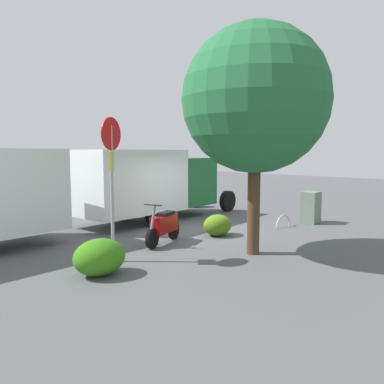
% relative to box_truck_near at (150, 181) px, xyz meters
% --- Properties ---
extents(ground_plane, '(60.00, 60.00, 0.00)m').
position_rel_box_truck_near_xyz_m(ground_plane, '(0.37, 3.10, -1.52)').
color(ground_plane, '#4F5052').
extents(box_truck_near, '(7.31, 2.70, 2.67)m').
position_rel_box_truck_near_xyz_m(box_truck_near, '(0.00, 0.00, 0.00)').
color(box_truck_near, black).
rests_on(box_truck_near, ground).
extents(motorcycle, '(1.74, 0.81, 1.20)m').
position_rel_box_truck_near_xyz_m(motorcycle, '(2.07, 3.12, -1.00)').
color(motorcycle, black).
rests_on(motorcycle, ground).
extents(stop_sign, '(0.71, 0.33, 3.39)m').
position_rel_box_truck_near_xyz_m(stop_sign, '(4.10, 3.61, 0.74)').
color(stop_sign, '#9E9EA3').
rests_on(stop_sign, ground).
extents(street_tree, '(3.65, 3.65, 5.70)m').
position_rel_box_truck_near_xyz_m(street_tree, '(1.20, 5.56, 2.35)').
color(street_tree, '#47301E').
rests_on(street_tree, ground).
extents(utility_cabinet, '(0.70, 0.59, 1.15)m').
position_rel_box_truck_near_xyz_m(utility_cabinet, '(-3.77, 4.60, -0.95)').
color(utility_cabinet, slate).
rests_on(utility_cabinet, ground).
extents(bike_rack_hoop, '(0.85, 0.09, 0.85)m').
position_rel_box_truck_near_xyz_m(bike_rack_hoop, '(-2.43, 4.27, -1.52)').
color(bike_rack_hoop, '#B7B7BC').
rests_on(bike_rack_hoop, ground).
extents(shrub_near_sign, '(0.97, 0.79, 0.66)m').
position_rel_box_truck_near_xyz_m(shrub_near_sign, '(0.24, 3.54, -1.19)').
color(shrub_near_sign, '#497217').
rests_on(shrub_near_sign, ground).
extents(shrub_mid_verge, '(1.14, 0.93, 0.78)m').
position_rel_box_truck_near_xyz_m(shrub_mid_verge, '(4.87, 4.24, -1.13)').
color(shrub_mid_verge, '#367916').
rests_on(shrub_mid_verge, ground).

